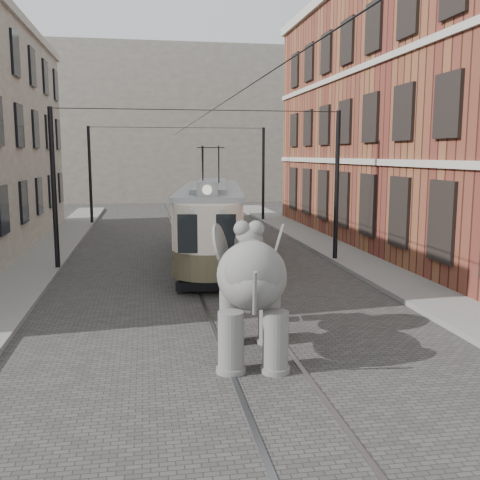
{
  "coord_description": "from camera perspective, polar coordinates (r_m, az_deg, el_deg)",
  "views": [
    {
      "loc": [
        -2.32,
        -15.24,
        4.31
      ],
      "look_at": [
        0.09,
        -1.1,
        2.1
      ],
      "focal_mm": 41.74,
      "sensor_mm": 36.0,
      "label": 1
    }
  ],
  "objects": [
    {
      "name": "ground",
      "position": [
        16.01,
        -0.98,
        -6.87
      ],
      "size": [
        120.0,
        120.0,
        0.0
      ],
      "primitive_type": "plane",
      "color": "#403E3B"
    },
    {
      "name": "tram_rails",
      "position": [
        16.0,
        -0.98,
        -6.83
      ],
      "size": [
        1.54,
        80.0,
        0.02
      ],
      "primitive_type": null,
      "color": "slate",
      "rests_on": "ground"
    },
    {
      "name": "sidewalk_right",
      "position": [
        17.87,
        18.49,
        -5.42
      ],
      "size": [
        2.0,
        60.0,
        0.15
      ],
      "primitive_type": "cube",
      "color": "slate",
      "rests_on": "ground"
    },
    {
      "name": "brick_building",
      "position": [
        27.71,
        19.51,
        11.75
      ],
      "size": [
        8.0,
        26.0,
        12.0
      ],
      "primitive_type": "cube",
      "color": "maroon",
      "rests_on": "ground"
    },
    {
      "name": "distant_block",
      "position": [
        55.35,
        -7.41,
        11.46
      ],
      "size": [
        28.0,
        10.0,
        14.0
      ],
      "primitive_type": "cube",
      "color": "gray",
      "rests_on": "ground"
    },
    {
      "name": "catenary",
      "position": [
        20.39,
        -3.69,
        5.05
      ],
      "size": [
        11.0,
        30.2,
        6.0
      ],
      "primitive_type": null,
      "color": "black",
      "rests_on": "ground"
    },
    {
      "name": "tram",
      "position": [
        22.79,
        -2.97,
        3.71
      ],
      "size": [
        3.98,
        11.88,
        4.63
      ],
      "primitive_type": null,
      "rotation": [
        0.0,
        0.0,
        -0.14
      ],
      "color": "beige",
      "rests_on": "ground"
    },
    {
      "name": "elephant",
      "position": [
        11.86,
        1.2,
        -5.52
      ],
      "size": [
        3.14,
        4.84,
        2.77
      ],
      "primitive_type": null,
      "rotation": [
        0.0,
        0.0,
        -0.15
      ],
      "color": "#65635E",
      "rests_on": "ground"
    }
  ]
}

